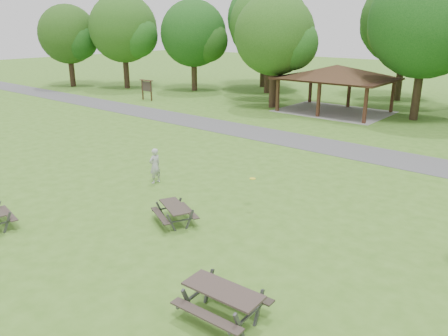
% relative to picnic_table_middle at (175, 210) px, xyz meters
% --- Properties ---
extents(ground, '(160.00, 160.00, 0.00)m').
position_rel_picnic_table_middle_xyz_m(ground, '(-1.16, -1.05, -0.51)').
color(ground, '#3F6F1F').
rests_on(ground, ground).
extents(asphalt_path, '(120.00, 3.20, 0.02)m').
position_rel_picnic_table_middle_xyz_m(asphalt_path, '(-1.16, 12.95, -0.50)').
color(asphalt_path, '#4B4B4D').
rests_on(asphalt_path, ground).
extents(pavilion, '(8.60, 7.01, 3.76)m').
position_rel_picnic_table_middle_xyz_m(pavilion, '(-5.16, 22.95, 2.55)').
color(pavilion, '#3B2415').
rests_on(pavilion, ground).
extents(notice_board, '(1.60, 0.30, 1.88)m').
position_rel_picnic_table_middle_xyz_m(notice_board, '(-21.16, 16.95, 0.80)').
color(notice_board, '#331E12').
rests_on(notice_board, ground).
extents(tree_row_a, '(7.56, 7.20, 9.97)m').
position_rel_picnic_table_middle_xyz_m(tree_row_a, '(-29.07, 20.98, 5.64)').
color(tree_row_a, black).
rests_on(tree_row_a, ground).
extents(tree_row_b, '(7.14, 6.80, 9.28)m').
position_rel_picnic_table_middle_xyz_m(tree_row_b, '(-22.07, 24.48, 5.15)').
color(tree_row_b, '#302015').
rests_on(tree_row_b, ground).
extents(tree_row_c, '(8.19, 7.80, 10.67)m').
position_rel_picnic_table_middle_xyz_m(tree_row_c, '(-15.06, 27.98, 6.02)').
color(tree_row_c, black).
rests_on(tree_row_c, ground).
extents(tree_row_d, '(6.93, 6.60, 9.27)m').
position_rel_picnic_table_middle_xyz_m(tree_row_d, '(-10.07, 21.48, 5.26)').
color(tree_row_d, '#2F1F15').
rests_on(tree_row_d, ground).
extents(tree_row_e, '(8.40, 8.00, 11.02)m').
position_rel_picnic_table_middle_xyz_m(tree_row_e, '(0.94, 23.98, 6.27)').
color(tree_row_e, black).
rests_on(tree_row_e, ground).
extents(tree_deep_a, '(8.40, 8.00, 11.38)m').
position_rel_picnic_table_middle_xyz_m(tree_deep_a, '(-18.06, 31.48, 6.62)').
color(tree_deep_a, black).
rests_on(tree_deep_a, ground).
extents(tree_deep_b, '(8.40, 8.00, 11.13)m').
position_rel_picnic_table_middle_xyz_m(tree_deep_b, '(-3.06, 31.98, 6.37)').
color(tree_deep_b, black).
rests_on(tree_deep_b, ground).
extents(tree_flank_left, '(6.72, 6.40, 8.93)m').
position_rel_picnic_table_middle_xyz_m(tree_flank_left, '(-35.08, 17.98, 5.01)').
color(tree_flank_left, black).
rests_on(tree_flank_left, ground).
extents(picnic_table_middle, '(2.00, 1.84, 0.70)m').
position_rel_picnic_table_middle_xyz_m(picnic_table_middle, '(0.00, 0.00, 0.00)').
color(picnic_table_middle, '#302822').
rests_on(picnic_table_middle, ground).
extents(picnic_table_far, '(2.05, 1.68, 0.86)m').
position_rel_picnic_table_middle_xyz_m(picnic_table_far, '(4.77, -3.02, 0.12)').
color(picnic_table_far, '#332925').
rests_on(picnic_table_far, ground).
extents(frisbee_in_flight, '(0.25, 0.25, 0.02)m').
position_rel_picnic_table_middle_xyz_m(frisbee_in_flight, '(1.42, 2.75, 0.75)').
color(frisbee_in_flight, yellow).
rests_on(frisbee_in_flight, ground).
extents(frisbee_thrower, '(0.40, 0.59, 1.61)m').
position_rel_picnic_table_middle_xyz_m(frisbee_thrower, '(-3.68, 2.37, 0.29)').
color(frisbee_thrower, '#AFB0B2').
rests_on(frisbee_thrower, ground).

